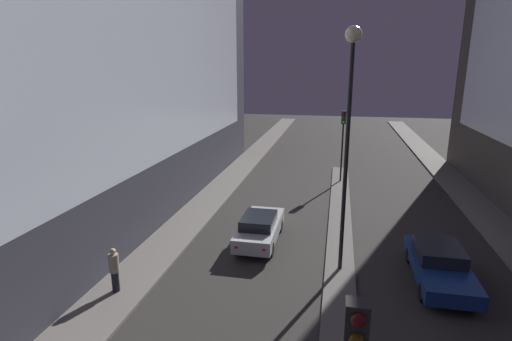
# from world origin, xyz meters

# --- Properties ---
(building_left) EXTENTS (6.01, 34.29, 20.42)m
(building_left) POSITION_xyz_m (-11.99, 17.14, 10.21)
(building_left) COLOR #383842
(building_left) RESTS_ON ground
(median_strip) EXTENTS (1.19, 29.16, 0.11)m
(median_strip) POSITION_xyz_m (0.00, 15.58, 0.05)
(median_strip) COLOR #56544F
(median_strip) RESTS_ON ground
(traffic_light_mid) EXTENTS (0.32, 0.42, 5.01)m
(traffic_light_mid) POSITION_xyz_m (0.00, 26.17, 3.76)
(traffic_light_mid) COLOR black
(traffic_light_mid) RESTS_ON median_strip
(street_lamp) EXTENTS (0.61, 0.61, 9.38)m
(street_lamp) POSITION_xyz_m (0.00, 13.10, 6.84)
(street_lamp) COLOR black
(street_lamp) RESTS_ON median_strip
(car_left_lane) EXTENTS (1.72, 4.45, 1.43)m
(car_left_lane) POSITION_xyz_m (-3.74, 15.11, 0.74)
(car_left_lane) COLOR #B2B2B7
(car_left_lane) RESTS_ON ground
(car_right_lane) EXTENTS (1.91, 4.70, 1.38)m
(car_right_lane) POSITION_xyz_m (3.74, 13.03, 0.72)
(car_right_lane) COLOR navy
(car_right_lane) RESTS_ON ground
(pedestrian_on_left_sidewalk) EXTENTS (0.36, 0.36, 1.68)m
(pedestrian_on_left_sidewalk) POSITION_xyz_m (-8.02, 9.69, 1.02)
(pedestrian_on_left_sidewalk) COLOR black
(pedestrian_on_left_sidewalk) RESTS_ON sidewalk_left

